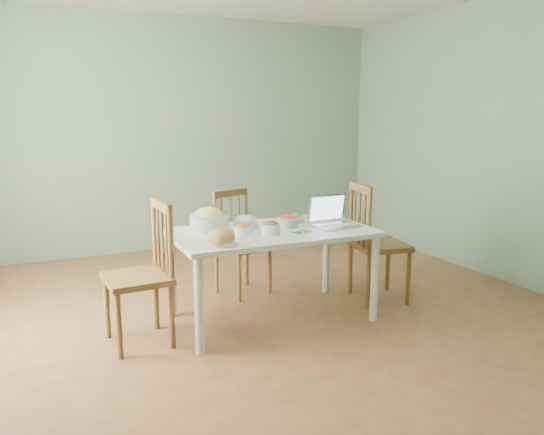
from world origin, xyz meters
name	(u,v)px	position (x,y,z in m)	size (l,w,h in m)	color
floor	(265,317)	(0.00, 0.00, 0.00)	(5.00, 5.00, 0.00)	brown
wall_back	(179,135)	(0.00, 2.50, 1.35)	(5.00, 0.00, 2.70)	slate
wall_right	(506,141)	(2.50, 0.00, 1.35)	(0.00, 5.00, 2.70)	slate
dining_table	(272,275)	(0.04, -0.04, 0.36)	(1.54, 0.87, 0.72)	white
chair_far	(243,243)	(0.06, 0.62, 0.47)	(0.41, 0.39, 0.93)	#482D17
chair_left	(137,275)	(-1.01, -0.07, 0.51)	(0.45, 0.43, 1.01)	#482D17
chair_right	(380,242)	(1.08, -0.02, 0.51)	(0.45, 0.43, 1.03)	#482D17
bread_boule	(221,237)	(-0.47, -0.34, 0.79)	(0.19, 0.19, 0.13)	tan
butter_stick	(229,245)	(-0.44, -0.41, 0.74)	(0.12, 0.03, 0.03)	beige
bowl_squash	(209,219)	(-0.40, 0.15, 0.81)	(0.30, 0.30, 0.17)	#E9DA67
bowl_carrot	(243,229)	(-0.22, -0.09, 0.76)	(0.14, 0.14, 0.08)	orange
bowl_onion	(245,222)	(-0.12, 0.12, 0.77)	(0.19, 0.19, 0.10)	beige
bowl_mushroom	(270,228)	(-0.03, -0.16, 0.77)	(0.15, 0.15, 0.10)	#442B1B
bowl_redpep	(288,221)	(0.21, 0.01, 0.77)	(0.16, 0.16, 0.09)	red
bowl_broccoli	(296,218)	(0.34, 0.13, 0.76)	(0.13, 0.13, 0.08)	black
flatbread	(291,218)	(0.37, 0.29, 0.73)	(0.18, 0.18, 0.02)	beige
basil_bunch	(301,231)	(0.22, -0.19, 0.73)	(0.19, 0.19, 0.02)	#185D1F
laptop	(337,212)	(0.57, -0.14, 0.84)	(0.34, 0.28, 0.24)	silver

